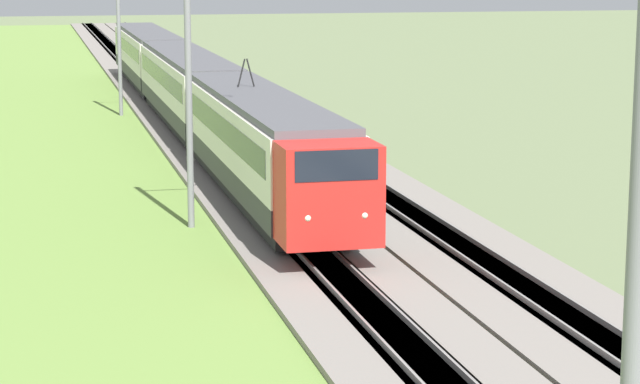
{
  "coord_description": "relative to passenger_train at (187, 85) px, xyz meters",
  "views": [
    {
      "loc": [
        -3.15,
        8.12,
        8.96
      ],
      "look_at": [
        31.45,
        0.0,
        2.29
      ],
      "focal_mm": 70.0,
      "sensor_mm": 36.0,
      "label": 1
    }
  ],
  "objects": [
    {
      "name": "ballast_adjacent",
      "position": [
        -11.93,
        -4.55,
        -2.3
      ],
      "size": [
        240.0,
        4.4,
        0.3
      ],
      "color": "gray",
      "rests_on": "ground"
    },
    {
      "name": "ballast_main",
      "position": [
        -11.93,
        0.0,
        -2.3
      ],
      "size": [
        240.0,
        4.4,
        0.3
      ],
      "color": "gray",
      "rests_on": "ground"
    },
    {
      "name": "passenger_train",
      "position": [
        0.0,
        0.0,
        0.0
      ],
      "size": [
        64.55,
        2.96,
        5.2
      ],
      "rotation": [
        0.0,
        0.0,
        3.14
      ],
      "color": "red",
      "rests_on": "ground"
    },
    {
      "name": "grass_verge",
      "position": [
        -11.93,
        6.67,
        -2.39
      ],
      "size": [
        240.0,
        13.33,
        0.12
      ],
      "color": "olive",
      "rests_on": "ground"
    },
    {
      "name": "catenary_mast_mid",
      "position": [
        -24.47,
        2.95,
        2.23
      ],
      "size": [
        0.22,
        2.56,
        9.06
      ],
      "color": "slate",
      "rests_on": "ground"
    },
    {
      "name": "catenary_mast_far",
      "position": [
        6.51,
        2.95,
        2.15
      ],
      "size": [
        0.22,
        2.56,
        8.9
      ],
      "color": "slate",
      "rests_on": "ground"
    },
    {
      "name": "track_main",
      "position": [
        -11.93,
        0.0,
        -2.29
      ],
      "size": [
        240.0,
        1.57,
        0.45
      ],
      "color": "#4C4238",
      "rests_on": "ground"
    },
    {
      "name": "track_adjacent",
      "position": [
        -11.93,
        -4.55,
        -2.29
      ],
      "size": [
        240.0,
        1.57,
        0.45
      ],
      "color": "#4C4238",
      "rests_on": "ground"
    }
  ]
}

